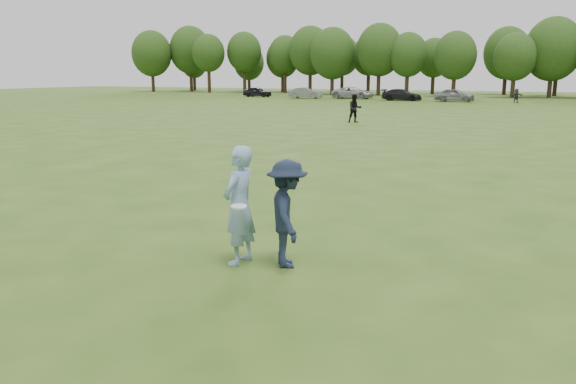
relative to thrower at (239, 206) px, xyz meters
name	(u,v)px	position (x,y,z in m)	size (l,w,h in m)	color
ground	(307,265)	(1.11, 0.41, -1.04)	(200.00, 200.00, 0.00)	#2B4B15
thrower	(239,206)	(0.00, 0.00, 0.00)	(0.76, 0.50, 2.08)	#7FA0C5
defender	(287,214)	(0.81, 0.23, -0.11)	(1.20, 0.69, 1.86)	#172133
player_far_a	(355,108)	(-7.31, 27.95, -0.09)	(0.92, 0.72, 1.89)	black
player_far_d	(516,96)	(0.86, 59.16, -0.25)	(1.46, 0.47, 1.58)	#292929
car_a	(257,92)	(-32.62, 61.21, -0.36)	(1.60, 3.98, 1.36)	black
car_b	(305,93)	(-24.67, 59.58, -0.34)	(1.48, 4.23, 1.39)	slate
car_c	(353,93)	(-18.82, 61.45, -0.29)	(2.47, 5.36, 1.49)	#A1A0A5
car_d	(402,95)	(-11.90, 59.13, -0.35)	(1.93, 4.74, 1.38)	black
car_e	(455,95)	(-5.75, 59.15, -0.28)	(1.80, 4.47, 1.52)	gray
disc_in_play	(239,206)	(0.18, -0.33, 0.07)	(0.33, 0.33, 0.06)	white
treeline	(553,50)	(3.92, 77.31, 5.22)	(130.35, 18.39, 11.74)	#332114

